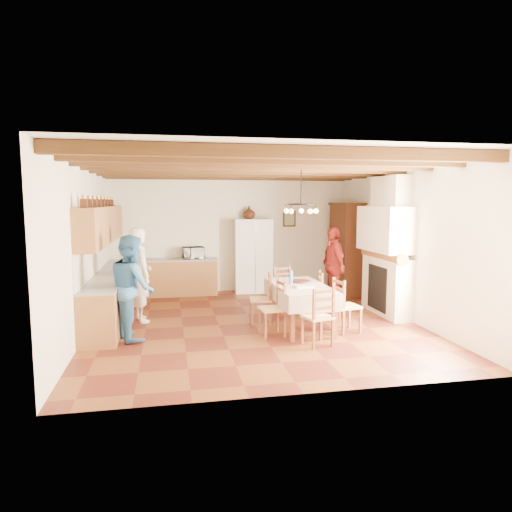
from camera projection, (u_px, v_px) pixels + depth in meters
The scene contains 31 objects.
floor at pixel (254, 324), 8.65m from camera, with size 6.00×6.50×0.02m, color #521E13.
ceiling at pixel (254, 162), 8.29m from camera, with size 6.00×6.50×0.02m, color silver.
wall_back at pixel (230, 233), 11.65m from camera, with size 6.00×0.02×3.00m, color beige.
wall_front at pixel (306, 271), 5.30m from camera, with size 6.00×0.02×3.00m, color beige.
wall_left at pixel (84, 248), 7.91m from camera, with size 0.02×6.50×3.00m, color beige.
wall_right at pixel (403, 242), 9.04m from camera, with size 0.02×6.50×3.00m, color beige.
ceiling_beams at pixel (254, 168), 8.30m from camera, with size 6.00×6.30×0.16m, color #39220B, non-canonical shape.
lower_cabinets_left at pixel (112, 295), 9.12m from camera, with size 0.60×4.30×0.86m, color olive.
lower_cabinets_back at pixel (170, 278), 11.19m from camera, with size 2.30×0.60×0.86m, color olive.
countertop_left at pixel (111, 273), 9.06m from camera, with size 0.62×4.30×0.04m, color gray.
countertop_back at pixel (169, 260), 11.13m from camera, with size 2.34×0.62×0.04m, color gray.
backsplash_left at pixel (95, 258), 8.97m from camera, with size 0.03×4.30×0.60m, color white.
backsplash_back at pixel (169, 246), 11.37m from camera, with size 2.30×0.03×0.60m, color white.
upper_cabinets at pixel (102, 225), 8.92m from camera, with size 0.35×4.20×0.70m, color olive.
fireplace at pixel (384, 246), 9.19m from camera, with size 0.56×1.60×2.80m, color beige, non-canonical shape.
wall_picture at pixel (289, 219), 11.87m from camera, with size 0.34×0.03×0.42m, color #2F2416.
refrigerator at pixel (253, 255), 11.64m from camera, with size 0.93×0.77×1.86m, color white.
hutch at pixel (346, 249), 11.27m from camera, with size 0.52×1.25×2.27m, color #381C0E, non-canonical shape.
dining_table at pixel (300, 290), 8.30m from camera, with size 0.94×1.81×0.79m.
chandelier at pixel (301, 204), 8.12m from camera, with size 0.47×0.47×0.03m, color black.
chair_left_near at pixel (272, 308), 7.84m from camera, with size 0.42×0.40×0.96m, color brown, non-canonical shape.
chair_left_far at pixel (261, 298), 8.60m from camera, with size 0.42×0.40×0.96m, color brown, non-canonical shape.
chair_right_near at pixel (347, 305), 8.04m from camera, with size 0.42×0.40×0.96m, color brown, non-canonical shape.
chair_right_far at pixel (330, 296), 8.81m from camera, with size 0.42×0.40×0.96m, color brown, non-canonical shape.
chair_end_near at pixel (318, 316), 7.30m from camera, with size 0.42×0.40×0.96m, color brown, non-canonical shape.
chair_end_far at pixel (286, 289), 9.47m from camera, with size 0.42×0.40×0.96m, color brown, non-canonical shape.
person_man at pixel (140, 275), 8.71m from camera, with size 0.66×0.44×1.82m, color silver.
person_woman_blue at pixel (132, 287), 7.62m from camera, with size 0.85×0.67×1.76m, color teal.
person_woman_red at pixel (333, 266), 10.16m from camera, with size 1.02×0.42×1.74m, color #AC2923.
microwave at pixel (193, 253), 11.22m from camera, with size 0.51×0.35×0.28m, color silver.
fridge_vase at pixel (249, 212), 11.49m from camera, with size 0.31×0.31×0.32m, color #381C0E.
Camera 1 is at (-1.56, -8.29, 2.31)m, focal length 32.00 mm.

